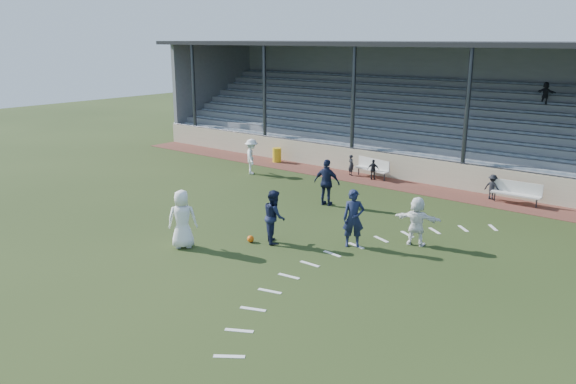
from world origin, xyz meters
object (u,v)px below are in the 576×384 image
object	(u,v)px
football	(251,239)
player_white_lead	(182,219)
player_navy_lead	(353,218)
trash_bin	(277,155)
bench_left	(373,166)
bench_right	(517,191)

from	to	relation	value
football	player_white_lead	distance (m)	2.43
football	player_navy_lead	bearing A→B (deg)	32.29
player_navy_lead	player_white_lead	bearing A→B (deg)	-176.80
trash_bin	player_white_lead	bearing A→B (deg)	-63.68
football	player_navy_lead	size ratio (longest dim) A/B	0.12
bench_left	football	bearing A→B (deg)	-71.10
trash_bin	player_white_lead	xyz separation A→B (m)	(6.07, -12.26, 0.57)
trash_bin	player_white_lead	size ratio (longest dim) A/B	0.40
trash_bin	football	size ratio (longest dim) A/B	3.36
bench_right	player_navy_lead	xyz separation A→B (m)	(-2.74, -8.51, 0.40)
bench_left	player_navy_lead	xyz separation A→B (m)	(4.36, -8.80, 0.40)
trash_bin	player_white_lead	distance (m)	13.69
bench_right	player_navy_lead	distance (m)	8.95
bench_right	trash_bin	bearing A→B (deg)	177.96
trash_bin	player_navy_lead	world-z (taller)	player_navy_lead
football	bench_right	bearing A→B (deg)	61.25
football	player_white_lead	size ratio (longest dim) A/B	0.12
bench_right	football	size ratio (longest dim) A/B	8.48
trash_bin	football	bearing A→B (deg)	-54.47
player_white_lead	player_navy_lead	distance (m)	5.69
trash_bin	player_navy_lead	size ratio (longest dim) A/B	0.41
player_navy_lead	bench_left	bearing A→B (deg)	80.22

